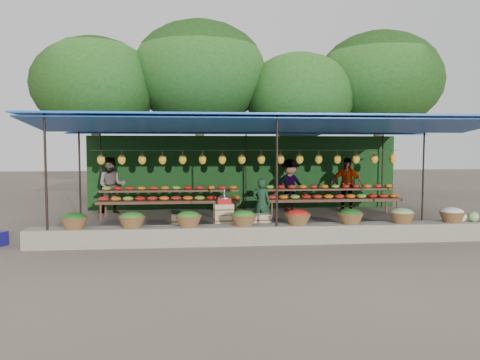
{
  "coord_description": "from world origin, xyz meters",
  "views": [
    {
      "loc": [
        -1.82,
        -12.8,
        2.11
      ],
      "look_at": [
        -0.48,
        0.2,
        1.19
      ],
      "focal_mm": 35.0,
      "sensor_mm": 36.0,
      "label": 1
    }
  ],
  "objects": [
    {
      "name": "netting_backdrop",
      "position": [
        0.0,
        3.15,
        1.25
      ],
      "size": [
        10.6,
        0.06,
        2.5
      ],
      "primitive_type": "cube",
      "color": "#19481B",
      "rests_on": "ground"
    },
    {
      "name": "customer_mid",
      "position": [
        1.39,
        2.27,
        0.86
      ],
      "size": [
        1.14,
        0.71,
        1.71
      ],
      "primitive_type": "imported",
      "rotation": [
        0.0,
        0.0,
        0.07
      ],
      "color": "slate",
      "rests_on": "ground"
    },
    {
      "name": "stall_canopy",
      "position": [
        -0.0,
        0.06,
        2.68
      ],
      "size": [
        10.8,
        6.6,
        2.82
      ],
      "color": "black",
      "rests_on": "ground"
    },
    {
      "name": "weighing_scale",
      "position": [
        -1.06,
        -1.81,
        0.85
      ],
      "size": [
        0.33,
        0.33,
        0.35
      ],
      "color": "#B90E11",
      "rests_on": "crate_counter"
    },
    {
      "name": "tree_row",
      "position": [
        0.5,
        6.09,
        4.7
      ],
      "size": [
        16.51,
        5.5,
        7.12
      ],
      "color": "#3A2A15",
      "rests_on": "ground"
    },
    {
      "name": "customer_right",
      "position": [
        3.24,
        2.1,
        0.88
      ],
      "size": [
        1.12,
        0.84,
        1.77
      ],
      "primitive_type": "imported",
      "rotation": [
        0.0,
        0.0,
        -0.45
      ],
      "color": "slate",
      "rests_on": "ground"
    },
    {
      "name": "vendor_seated",
      "position": [
        -0.03,
        -0.91,
        0.65
      ],
      "size": [
        0.56,
        0.47,
        1.3
      ],
      "primitive_type": "imported",
      "rotation": [
        0.0,
        0.0,
        2.74
      ],
      "color": "#1B3B23",
      "rests_on": "ground"
    },
    {
      "name": "fruit_table_left",
      "position": [
        -2.49,
        1.35,
        0.61
      ],
      "size": [
        4.21,
        0.95,
        0.93
      ],
      "color": "#523221",
      "rests_on": "ground"
    },
    {
      "name": "crate_counter",
      "position": [
        -1.11,
        -1.81,
        0.31
      ],
      "size": [
        2.38,
        0.38,
        0.77
      ],
      "color": "tan",
      "rests_on": "ground"
    },
    {
      "name": "produce_baskets",
      "position": [
        -0.1,
        -2.75,
        0.56
      ],
      "size": [
        8.98,
        0.58,
        0.34
      ],
      "color": "brown",
      "rests_on": "stone_curb"
    },
    {
      "name": "blue_crate_back",
      "position": [
        -3.23,
        -2.2,
        0.15
      ],
      "size": [
        0.49,
        0.36,
        0.29
      ],
      "primitive_type": "cube",
      "rotation": [
        0.0,
        0.0,
        0.01
      ],
      "color": "navy",
      "rests_on": "ground"
    },
    {
      "name": "customer_left",
      "position": [
        -4.36,
        2.31,
        0.9
      ],
      "size": [
        0.91,
        0.72,
        1.79
      ],
      "primitive_type": "imported",
      "rotation": [
        0.0,
        0.0,
        0.05
      ],
      "color": "slate",
      "rests_on": "ground"
    },
    {
      "name": "fruit_table_right",
      "position": [
        2.51,
        1.35,
        0.61
      ],
      "size": [
        4.21,
        0.95,
        0.93
      ],
      "color": "#523221",
      "rests_on": "ground"
    },
    {
      "name": "stone_curb",
      "position": [
        0.0,
        -2.75,
        0.2
      ],
      "size": [
        10.6,
        0.55,
        0.4
      ],
      "primitive_type": "cube",
      "color": "#726B5B",
      "rests_on": "ground"
    },
    {
      "name": "ground",
      "position": [
        0.0,
        0.0,
        0.0
      ],
      "size": [
        60.0,
        60.0,
        0.0
      ],
      "primitive_type": "plane",
      "color": "brown",
      "rests_on": "ground"
    }
  ]
}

